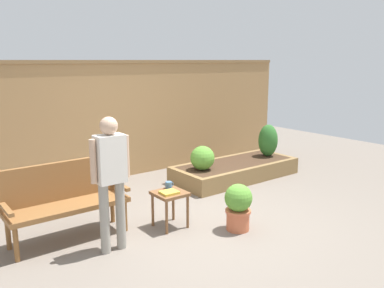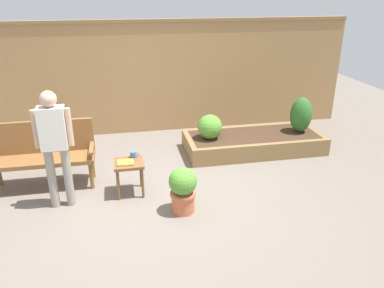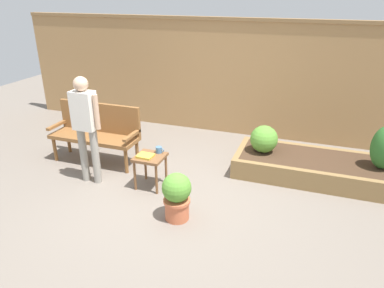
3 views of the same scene
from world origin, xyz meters
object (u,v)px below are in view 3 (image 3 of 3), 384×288
(shrub_near_bench, at_px, (264,139))
(person_by_bench, at_px, (85,121))
(side_table, at_px, (150,161))
(cup_on_table, at_px, (159,150))
(potted_boxwood, at_px, (177,195))
(book_on_table, at_px, (145,156))
(garden_bench, at_px, (97,129))

(shrub_near_bench, xyz_separation_m, person_by_bench, (-2.30, -1.22, 0.42))
(side_table, xyz_separation_m, cup_on_table, (0.08, 0.14, 0.13))
(potted_boxwood, distance_m, person_by_bench, 1.71)
(cup_on_table, relative_size, person_by_bench, 0.08)
(book_on_table, distance_m, potted_boxwood, 0.90)
(side_table, relative_size, book_on_table, 2.21)
(side_table, relative_size, person_by_bench, 0.31)
(potted_boxwood, relative_size, person_by_bench, 0.39)
(cup_on_table, height_order, book_on_table, cup_on_table)
(potted_boxwood, relative_size, shrub_near_bench, 1.46)
(book_on_table, relative_size, shrub_near_bench, 0.52)
(cup_on_table, distance_m, shrub_near_bench, 1.62)
(potted_boxwood, bearing_deg, book_on_table, 140.87)
(side_table, bearing_deg, book_on_table, -130.94)
(garden_bench, relative_size, shrub_near_bench, 3.44)
(garden_bench, xyz_separation_m, person_by_bench, (0.30, -0.67, 0.39))
(potted_boxwood, bearing_deg, garden_bench, 148.40)
(book_on_table, bearing_deg, person_by_bench, -171.07)
(cup_on_table, xyz_separation_m, book_on_table, (-0.12, -0.19, -0.03))
(shrub_near_bench, bearing_deg, garden_bench, -168.01)
(shrub_near_bench, bearing_deg, book_on_table, -142.27)
(cup_on_table, distance_m, book_on_table, 0.23)
(garden_bench, relative_size, cup_on_table, 11.60)
(side_table, xyz_separation_m, shrub_near_bench, (1.41, 1.07, 0.11))
(side_table, distance_m, cup_on_table, 0.20)
(side_table, relative_size, cup_on_table, 3.87)
(book_on_table, relative_size, person_by_bench, 0.14)
(cup_on_table, bearing_deg, potted_boxwood, -52.91)
(potted_boxwood, height_order, shrub_near_bench, shrub_near_bench)
(cup_on_table, distance_m, potted_boxwood, 0.96)
(shrub_near_bench, distance_m, person_by_bench, 2.64)
(book_on_table, xyz_separation_m, shrub_near_bench, (1.45, 1.12, 0.01))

